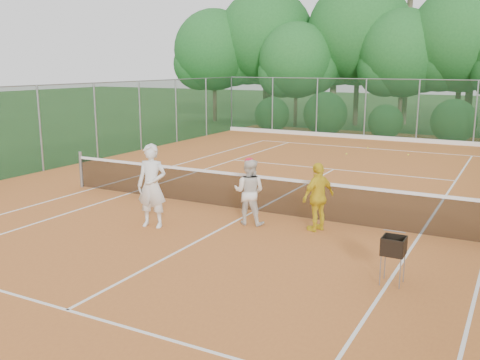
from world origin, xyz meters
name	(u,v)px	position (x,y,z in m)	size (l,w,h in m)	color
ground	(254,212)	(0.00, 0.00, 0.00)	(120.00, 120.00, 0.00)	#21491A
clay_court	(254,212)	(0.00, 0.00, 0.01)	(18.00, 36.00, 0.02)	#BA672A
tennis_net	(254,192)	(0.00, 0.00, 0.53)	(11.97, 0.10, 1.10)	gray
player_white	(152,186)	(-1.50, -2.26, 0.99)	(0.71, 0.46, 1.94)	silver
player_center_grp	(249,191)	(0.38, -1.02, 0.81)	(0.84, 0.70, 1.59)	silver
player_yellow	(318,197)	(1.98, -0.74, 0.80)	(0.92, 0.38, 1.56)	yellow
ball_hopper	(394,247)	(4.16, -3.02, 0.69)	(0.37, 0.37, 0.84)	gray
stray_ball_a	(408,155)	(1.75, 10.75, 0.05)	(0.07, 0.07, 0.07)	yellow
stray_ball_b	(368,148)	(-0.22, 11.81, 0.05)	(0.07, 0.07, 0.07)	#CCD832
stray_ball_c	(346,154)	(-0.57, 9.76, 0.05)	(0.07, 0.07, 0.07)	#DCEF37
court_markings	(254,211)	(0.00, 0.00, 0.02)	(11.03, 23.83, 0.01)	white
fence_back	(391,110)	(0.00, 15.00, 1.52)	(18.07, 0.07, 3.00)	#19381E
tropical_treeline	(443,39)	(1.43, 20.22, 5.11)	(32.10, 8.49, 15.03)	brown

